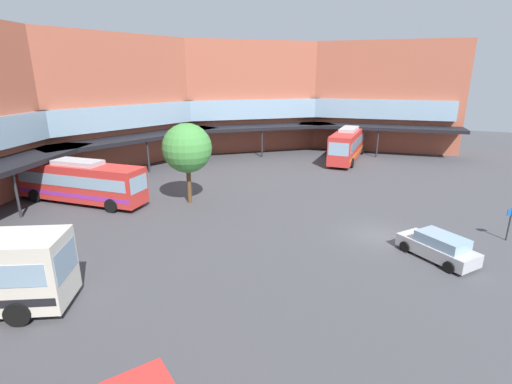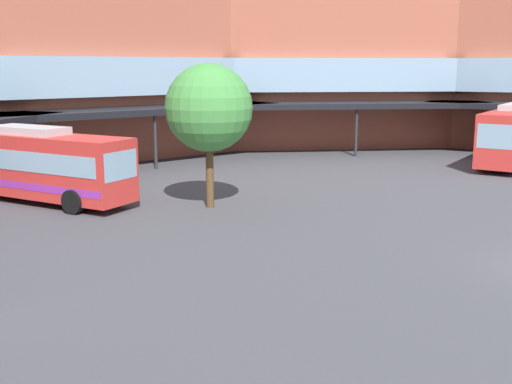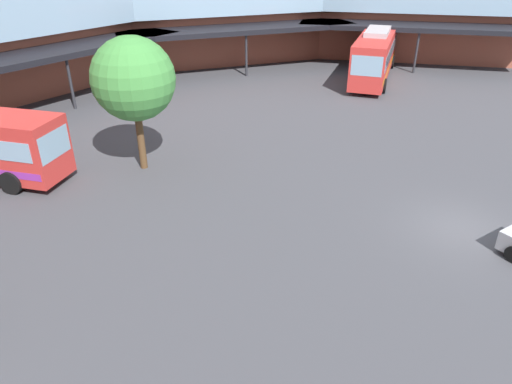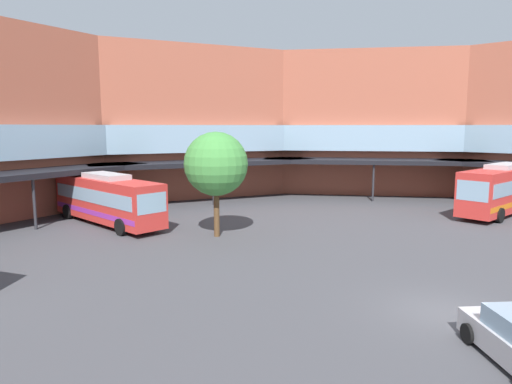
% 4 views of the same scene
% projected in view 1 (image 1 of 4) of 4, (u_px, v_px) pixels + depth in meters
% --- Properties ---
extents(ground_plane, '(115.13, 115.13, 0.00)m').
position_uv_depth(ground_plane, '(379.00, 236.00, 25.05)').
color(ground_plane, '#47474C').
extents(station_building, '(73.22, 43.87, 14.41)m').
position_uv_depth(station_building, '(143.00, 117.00, 30.30)').
color(station_building, '#AD5942').
rests_on(station_building, ground).
extents(bus_1, '(12.19, 3.04, 3.98)m').
position_uv_depth(bus_1, '(348.00, 144.00, 46.70)').
color(bus_1, red).
rests_on(bus_1, ground).
extents(bus_2, '(3.50, 11.48, 3.62)m').
position_uv_depth(bus_2, '(81.00, 181.00, 31.02)').
color(bus_2, red).
rests_on(bus_2, ground).
extents(parked_car, '(4.07, 4.61, 1.53)m').
position_uv_depth(parked_car, '(438.00, 247.00, 21.80)').
color(parked_car, '#B7B7BC').
rests_on(parked_car, ground).
extents(plaza_tree, '(3.97, 3.97, 6.58)m').
position_uv_depth(plaza_tree, '(187.00, 148.00, 30.24)').
color(plaza_tree, brown).
rests_on(plaza_tree, ground).
extents(stop_sign_post, '(0.34, 0.54, 2.22)m').
position_uv_depth(stop_sign_post, '(510.00, 220.00, 24.04)').
color(stop_sign_post, '#2D2D33').
rests_on(stop_sign_post, ground).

